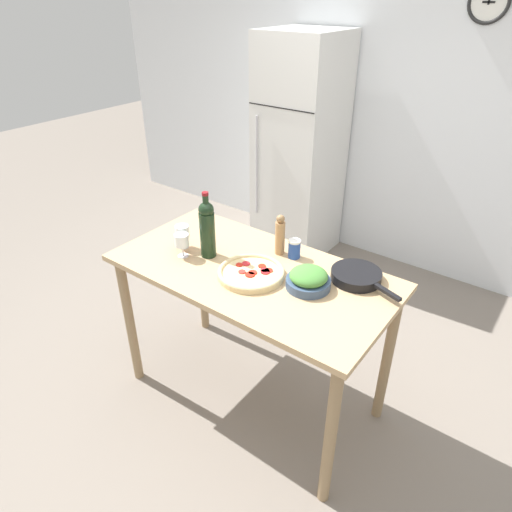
% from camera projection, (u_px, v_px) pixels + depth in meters
% --- Properties ---
extents(ground_plane, '(14.00, 14.00, 0.00)m').
position_uv_depth(ground_plane, '(252.00, 394.00, 2.81)').
color(ground_plane, slate).
extents(wall_back, '(6.40, 0.08, 2.60)m').
position_uv_depth(wall_back, '(412.00, 113.00, 3.58)').
color(wall_back, silver).
rests_on(wall_back, ground_plane).
extents(refrigerator, '(0.61, 0.66, 1.89)m').
position_uv_depth(refrigerator, '(300.00, 151.00, 3.91)').
color(refrigerator, silver).
rests_on(refrigerator, ground_plane).
extents(prep_counter, '(1.47, 0.75, 0.91)m').
position_uv_depth(prep_counter, '(252.00, 289.00, 2.41)').
color(prep_counter, tan).
rests_on(prep_counter, ground_plane).
extents(wine_bottle, '(0.08, 0.08, 0.37)m').
position_uv_depth(wine_bottle, '(207.00, 228.00, 2.38)').
color(wine_bottle, black).
rests_on(wine_bottle, prep_counter).
extents(wine_glass_near, '(0.08, 0.08, 0.13)m').
position_uv_depth(wine_glass_near, '(182.00, 241.00, 2.41)').
color(wine_glass_near, silver).
rests_on(wine_glass_near, prep_counter).
extents(wine_glass_far, '(0.08, 0.08, 0.13)m').
position_uv_depth(wine_glass_far, '(182.00, 232.00, 2.49)').
color(wine_glass_far, silver).
rests_on(wine_glass_far, prep_counter).
extents(pepper_mill, '(0.05, 0.05, 0.23)m').
position_uv_depth(pepper_mill, '(280.00, 235.00, 2.43)').
color(pepper_mill, '#AD7F51').
rests_on(pepper_mill, prep_counter).
extents(salad_bowl, '(0.22, 0.22, 0.10)m').
position_uv_depth(salad_bowl, '(308.00, 279.00, 2.18)').
color(salad_bowl, '#384C6B').
rests_on(salad_bowl, prep_counter).
extents(homemade_pizza, '(0.34, 0.34, 0.04)m').
position_uv_depth(homemade_pizza, '(251.00, 273.00, 2.28)').
color(homemade_pizza, '#DBC189').
rests_on(homemade_pizza, prep_counter).
extents(salt_canister, '(0.07, 0.07, 0.10)m').
position_uv_depth(salt_canister, '(294.00, 249.00, 2.42)').
color(salt_canister, '#284CA3').
rests_on(salt_canister, prep_counter).
extents(cast_iron_skillet, '(0.39, 0.25, 0.05)m').
position_uv_depth(cast_iron_skillet, '(356.00, 275.00, 2.24)').
color(cast_iron_skillet, black).
rests_on(cast_iron_skillet, prep_counter).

